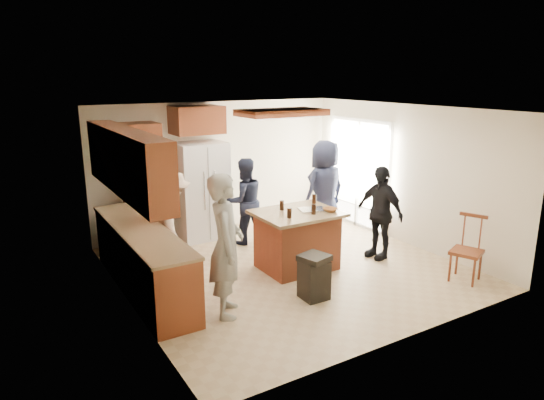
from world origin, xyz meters
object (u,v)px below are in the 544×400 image
person_side_right (380,212)px  kitchen_island (297,240)px  person_behind_right (325,190)px  person_behind_left (244,201)px  spindle_chair (467,251)px  person_front_left (226,246)px  person_counter (171,224)px  refrigerator (201,191)px  trash_bin (314,276)px

person_side_right → kitchen_island: 1.50m
person_behind_right → person_side_right: bearing=92.0°
person_side_right → person_behind_right: bearing=-177.0°
person_behind_left → person_behind_right: (1.39, -0.55, 0.14)m
kitchen_island → spindle_chair: bearing=-42.0°
person_front_left → person_side_right: (3.06, 0.49, -0.14)m
person_front_left → person_counter: bearing=32.1°
person_behind_right → person_side_right: 1.27m
person_behind_left → refrigerator: bearing=-48.3°
person_front_left → spindle_chair: 3.65m
person_side_right → trash_bin: bearing=-74.6°
trash_bin → person_behind_right: bearing=49.8°
person_behind_right → refrigerator: bearing=-39.8°
person_front_left → kitchen_island: bearing=-37.4°
kitchen_island → spindle_chair: (1.89, -1.70, -0.02)m
person_counter → kitchen_island: bearing=-102.2°
refrigerator → trash_bin: refrigerator is taller
person_behind_right → refrigerator: 2.29m
person_behind_left → spindle_chair: person_behind_left is taller
person_behind_right → person_counter: (-3.02, -0.18, -0.11)m
person_front_left → person_behind_left: 2.73m
person_behind_left → person_counter: size_ratio=0.96×
refrigerator → spindle_chair: 4.68m
person_behind_left → refrigerator: 0.88m
refrigerator → person_front_left: bearing=-107.5°
person_behind_left → person_behind_right: size_ratio=0.85×
person_behind_left → person_side_right: 2.39m
person_side_right → spindle_chair: size_ratio=1.57×
person_side_right → spindle_chair: bearing=12.1°
refrigerator → kitchen_island: refrigerator is taller
trash_bin → spindle_chair: size_ratio=0.63×
person_counter → kitchen_island: (1.77, -0.76, -0.34)m
person_side_right → kitchen_island: bearing=-107.7°
person_front_left → refrigerator: 3.13m
person_side_right → person_counter: bearing=-114.1°
person_side_right → refrigerator: refrigerator is taller
kitchen_island → person_side_right: bearing=-11.9°
person_behind_left → kitchen_island: bearing=99.9°
person_behind_left → trash_bin: person_behind_left is taller
person_behind_right → person_counter: 3.03m
person_behind_right → person_side_right: size_ratio=1.18×
person_counter → person_behind_right: bearing=-75.5°
trash_bin → spindle_chair: 2.40m
spindle_chair → kitchen_island: bearing=138.0°
refrigerator → spindle_chair: size_ratio=1.81×
person_behind_left → refrigerator: (-0.53, 0.70, 0.12)m
person_side_right → spindle_chair: (0.45, -1.40, -0.33)m
person_behind_left → person_counter: (-1.63, -0.73, 0.03)m
person_counter → spindle_chair: size_ratio=1.64×
person_front_left → spindle_chair: size_ratio=1.85×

